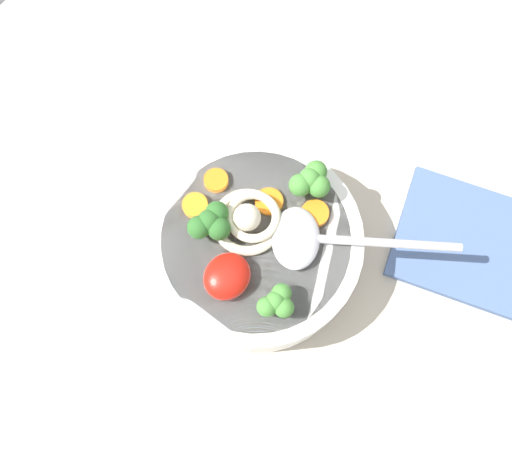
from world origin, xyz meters
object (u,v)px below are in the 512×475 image
soup_bowl (256,247)px  noodle_pile (249,220)px  soup_spoon (310,238)px  folded_napkin (464,241)px

soup_bowl → noodle_pile: (0.74, 1.40, 3.87)cm
noodle_pile → soup_spoon: noodle_pile is taller
soup_spoon → folded_napkin: soup_spoon is taller
soup_spoon → noodle_pile: bearing=166.3°
soup_spoon → folded_napkin: bearing=9.7°
soup_bowl → folded_napkin: (14.06, -16.50, -2.77)cm
soup_spoon → folded_napkin: 18.06cm
soup_bowl → soup_spoon: (2.66, -4.11, 3.77)cm
noodle_pile → folded_napkin: (13.31, -17.90, -6.64)cm
soup_spoon → soup_bowl: bearing=180.0°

